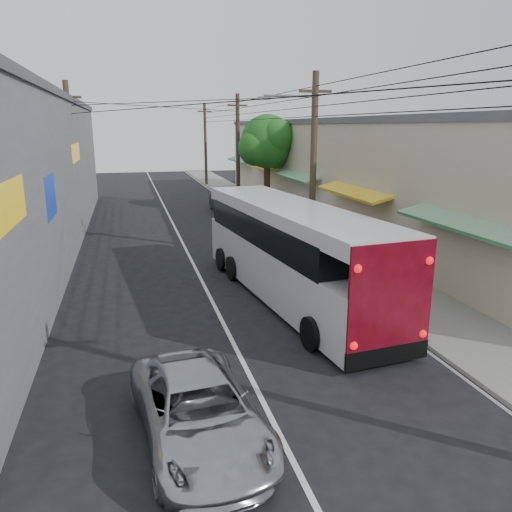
{
  "coord_description": "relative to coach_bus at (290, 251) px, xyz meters",
  "views": [
    {
      "loc": [
        -2.56,
        -7.31,
        5.81
      ],
      "look_at": [
        1.34,
        7.86,
        1.72
      ],
      "focal_mm": 35.0,
      "sensor_mm": 36.0,
      "label": 1
    }
  ],
  "objects": [
    {
      "name": "building_right",
      "position": [
        8.33,
        13.65,
        1.45
      ],
      "size": [
        7.09,
        40.0,
        6.25
      ],
      "color": "#B6AE90",
      "rests_on": "ground"
    },
    {
      "name": "ground",
      "position": [
        -2.66,
        -8.35,
        -1.7
      ],
      "size": [
        120.0,
        120.0,
        0.0
      ],
      "primitive_type": "plane",
      "color": "black",
      "rests_on": "ground"
    },
    {
      "name": "utility_poles",
      "position": [
        0.47,
        11.98,
        2.43
      ],
      "size": [
        11.8,
        45.28,
        8.0
      ],
      "color": "#473828",
      "rests_on": "ground"
    },
    {
      "name": "jeepney",
      "position": [
        -4.18,
        -7.35,
        -1.06
      ],
      "size": [
        2.55,
        4.75,
        1.27
      ],
      "primitive_type": "imported",
      "rotation": [
        0.0,
        0.0,
        0.1
      ],
      "color": "#B4B3BB",
      "rests_on": "ground"
    },
    {
      "name": "parked_suv",
      "position": [
        1.94,
        6.56,
        -0.96
      ],
      "size": [
        2.37,
        5.2,
        1.48
      ],
      "primitive_type": "imported",
      "rotation": [
        0.0,
        0.0,
        0.06
      ],
      "color": "#A9AAB1",
      "rests_on": "ground"
    },
    {
      "name": "pedestrian_near",
      "position": [
        4.94,
        6.42,
        -0.81
      ],
      "size": [
        0.64,
        0.5,
        1.54
      ],
      "primitive_type": "imported",
      "rotation": [
        0.0,
        0.0,
        2.87
      ],
      "color": "pink",
      "rests_on": "sidewalk"
    },
    {
      "name": "sidewalk",
      "position": [
        3.84,
        11.65,
        -1.64
      ],
      "size": [
        3.0,
        80.0,
        0.12
      ],
      "primitive_type": "cube",
      "color": "slate",
      "rests_on": "ground"
    },
    {
      "name": "coach_bus",
      "position": [
        0.0,
        0.0,
        0.0
      ],
      "size": [
        3.62,
        11.56,
        3.28
      ],
      "rotation": [
        0.0,
        0.0,
        0.11
      ],
      "color": "silver",
      "rests_on": "ground"
    },
    {
      "name": "pedestrian_far",
      "position": [
        3.9,
        3.82,
        -0.79
      ],
      "size": [
        0.96,
        0.88,
        1.58
      ],
      "primitive_type": "imported",
      "rotation": [
        0.0,
        0.0,
        2.67
      ],
      "color": "#7C96B4",
      "rests_on": "sidewalk"
    },
    {
      "name": "parked_car_mid",
      "position": [
        1.94,
        17.62,
        -0.94
      ],
      "size": [
        2.22,
        4.61,
        1.52
      ],
      "primitive_type": "imported",
      "rotation": [
        0.0,
        0.0,
        0.1
      ],
      "color": "#28282D",
      "rests_on": "ground"
    },
    {
      "name": "street_tree",
      "position": [
        4.21,
        17.67,
        2.98
      ],
      "size": [
        4.4,
        4.0,
        6.6
      ],
      "color": "#3F2B19",
      "rests_on": "ground"
    },
    {
      "name": "parked_car_far",
      "position": [
        1.14,
        18.66,
        -1.06
      ],
      "size": [
        1.43,
        3.89,
        1.27
      ],
      "primitive_type": "imported",
      "rotation": [
        0.0,
        0.0,
        -0.02
      ],
      "color": "black",
      "rests_on": "ground"
    }
  ]
}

